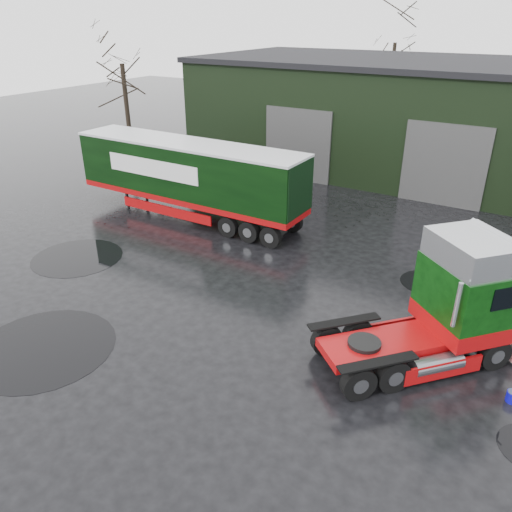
{
  "coord_description": "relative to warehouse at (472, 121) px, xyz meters",
  "views": [
    {
      "loc": [
        6.57,
        -11.1,
        8.66
      ],
      "look_at": [
        -0.88,
        1.09,
        1.7
      ],
      "focal_mm": 35.0,
      "sensor_mm": 36.0,
      "label": 1
    }
  ],
  "objects": [
    {
      "name": "puddle_0",
      "position": [
        -6.77,
        -24.29,
        -3.15
      ],
      "size": [
        4.07,
        4.07,
        0.01
      ],
      "primitive_type": "cylinder",
      "color": "black",
      "rests_on": "ground"
    },
    {
      "name": "tree_left",
      "position": [
        -19.0,
        -8.0,
        1.09
      ],
      "size": [
        4.4,
        4.4,
        8.5
      ],
      "primitive_type": null,
      "color": "black",
      "rests_on": "ground"
    },
    {
      "name": "ground",
      "position": [
        -2.0,
        -20.0,
        -3.16
      ],
      "size": [
        100.0,
        100.0,
        0.0
      ],
      "primitive_type": "plane",
      "color": "black"
    },
    {
      "name": "puddle_2",
      "position": [
        -10.65,
        -19.73,
        -3.15
      ],
      "size": [
        3.49,
        3.49,
        0.01
      ],
      "primitive_type": "cylinder",
      "color": "black",
      "rests_on": "ground"
    },
    {
      "name": "tree_back_a",
      "position": [
        -8.0,
        10.0,
        1.59
      ],
      "size": [
        4.4,
        4.4,
        9.5
      ],
      "primitive_type": null,
      "color": "black",
      "rests_on": "ground"
    },
    {
      "name": "hero_tractor",
      "position": [
        2.33,
        -19.4,
        -1.36
      ],
      "size": [
        5.68,
        5.95,
        3.59
      ],
      "primitive_type": null,
      "rotation": [
        0.0,
        0.0,
        -0.73
      ],
      "color": "black",
      "rests_on": "ground"
    },
    {
      "name": "puddle_1",
      "position": [
        1.69,
        -14.59,
        -3.15
      ],
      "size": [
        1.93,
        1.93,
        0.01
      ],
      "primitive_type": "cylinder",
      "color": "black",
      "rests_on": "ground"
    },
    {
      "name": "trailer_left",
      "position": [
        -9.5,
        -13.95,
        -1.37
      ],
      "size": [
        11.52,
        2.38,
        3.58
      ],
      "primitive_type": null,
      "rotation": [
        0.0,
        0.0,
        1.57
      ],
      "color": "silver",
      "rests_on": "ground"
    },
    {
      "name": "warehouse",
      "position": [
        0.0,
        0.0,
        0.0
      ],
      "size": [
        32.4,
        12.4,
        6.3
      ],
      "color": "black",
      "rests_on": "ground"
    },
    {
      "name": "wash_bucket",
      "position": [
        5.01,
        -19.65,
        -3.01
      ],
      "size": [
        0.35,
        0.35,
        0.28
      ],
      "primitive_type": "cylinder",
      "rotation": [
        0.0,
        0.0,
        -0.16
      ],
      "color": "#0C07AB",
      "rests_on": "ground"
    }
  ]
}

